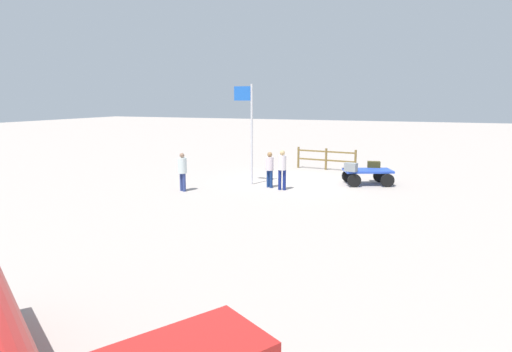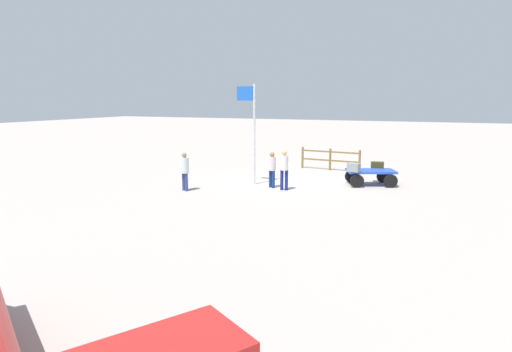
{
  "view_description": "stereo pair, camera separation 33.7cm",
  "coord_description": "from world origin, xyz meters",
  "px_view_note": "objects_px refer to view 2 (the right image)",
  "views": [
    {
      "loc": [
        -5.74,
        19.43,
        3.86
      ],
      "look_at": [
        -0.39,
        6.0,
        1.28
      ],
      "focal_mm": 30.28,
      "sensor_mm": 36.0,
      "label": 1
    },
    {
      "loc": [
        -6.05,
        19.3,
        3.86
      ],
      "look_at": [
        -0.39,
        6.0,
        1.28
      ],
      "focal_mm": 30.28,
      "sensor_mm": 36.0,
      "label": 2
    }
  ],
  "objects_px": {
    "luggage_cart": "(370,174)",
    "suitcase_olive": "(377,165)",
    "suitcase_dark": "(354,167)",
    "worker_trailing": "(284,167)",
    "worker_supervisor": "(185,168)",
    "flagpole": "(252,125)",
    "worker_lead": "(272,167)",
    "suitcase_grey": "(353,167)"
  },
  "relations": [
    {
      "from": "worker_lead",
      "to": "worker_trailing",
      "type": "relative_size",
      "value": 0.92
    },
    {
      "from": "suitcase_dark",
      "to": "luggage_cart",
      "type": "bearing_deg",
      "value": -128.74
    },
    {
      "from": "suitcase_dark",
      "to": "worker_trailing",
      "type": "xyz_separation_m",
      "value": [
        2.62,
        1.79,
        0.12
      ]
    },
    {
      "from": "worker_lead",
      "to": "suitcase_grey",
      "type": "bearing_deg",
      "value": -146.99
    },
    {
      "from": "worker_lead",
      "to": "suitcase_dark",
      "type": "bearing_deg",
      "value": -155.56
    },
    {
      "from": "suitcase_grey",
      "to": "worker_trailing",
      "type": "height_order",
      "value": "worker_trailing"
    },
    {
      "from": "luggage_cart",
      "to": "worker_lead",
      "type": "distance_m",
      "value": 4.54
    },
    {
      "from": "luggage_cart",
      "to": "suitcase_dark",
      "type": "distance_m",
      "value": 1.06
    },
    {
      "from": "flagpole",
      "to": "worker_trailing",
      "type": "bearing_deg",
      "value": 159.7
    },
    {
      "from": "suitcase_grey",
      "to": "worker_lead",
      "type": "height_order",
      "value": "worker_lead"
    },
    {
      "from": "suitcase_olive",
      "to": "flagpole",
      "type": "bearing_deg",
      "value": 26.86
    },
    {
      "from": "suitcase_dark",
      "to": "flagpole",
      "type": "height_order",
      "value": "flagpole"
    },
    {
      "from": "luggage_cart",
      "to": "suitcase_olive",
      "type": "relative_size",
      "value": 3.82
    },
    {
      "from": "worker_supervisor",
      "to": "flagpole",
      "type": "relative_size",
      "value": 0.36
    },
    {
      "from": "suitcase_olive",
      "to": "worker_lead",
      "type": "relative_size",
      "value": 0.4
    },
    {
      "from": "worker_lead",
      "to": "flagpole",
      "type": "xyz_separation_m",
      "value": [
        1.12,
        -0.37,
        1.81
      ]
    },
    {
      "from": "flagpole",
      "to": "suitcase_grey",
      "type": "bearing_deg",
      "value": -158.54
    },
    {
      "from": "suitcase_dark",
      "to": "worker_lead",
      "type": "bearing_deg",
      "value": 24.44
    },
    {
      "from": "suitcase_olive",
      "to": "worker_trailing",
      "type": "relative_size",
      "value": 0.37
    },
    {
      "from": "worker_supervisor",
      "to": "worker_lead",
      "type": "bearing_deg",
      "value": -146.86
    },
    {
      "from": "suitcase_grey",
      "to": "flagpole",
      "type": "distance_m",
      "value": 4.98
    },
    {
      "from": "flagpole",
      "to": "worker_lead",
      "type": "bearing_deg",
      "value": 161.63
    },
    {
      "from": "worker_lead",
      "to": "worker_supervisor",
      "type": "height_order",
      "value": "worker_supervisor"
    },
    {
      "from": "worker_lead",
      "to": "flagpole",
      "type": "height_order",
      "value": "flagpole"
    },
    {
      "from": "suitcase_dark",
      "to": "worker_supervisor",
      "type": "height_order",
      "value": "worker_supervisor"
    },
    {
      "from": "worker_supervisor",
      "to": "flagpole",
      "type": "bearing_deg",
      "value": -130.05
    },
    {
      "from": "luggage_cart",
      "to": "suitcase_olive",
      "type": "xyz_separation_m",
      "value": [
        -0.2,
        -0.75,
        0.34
      ]
    },
    {
      "from": "suitcase_grey",
      "to": "worker_trailing",
      "type": "distance_m",
      "value": 3.43
    },
    {
      "from": "luggage_cart",
      "to": "flagpole",
      "type": "relative_size",
      "value": 0.53
    },
    {
      "from": "luggage_cart",
      "to": "suitcase_dark",
      "type": "height_order",
      "value": "suitcase_dark"
    },
    {
      "from": "luggage_cart",
      "to": "worker_trailing",
      "type": "height_order",
      "value": "worker_trailing"
    },
    {
      "from": "worker_supervisor",
      "to": "flagpole",
      "type": "xyz_separation_m",
      "value": [
        -2.05,
        -2.44,
        1.77
      ]
    },
    {
      "from": "suitcase_dark",
      "to": "worker_trailing",
      "type": "height_order",
      "value": "worker_trailing"
    },
    {
      "from": "worker_lead",
      "to": "worker_supervisor",
      "type": "distance_m",
      "value": 3.79
    },
    {
      "from": "suitcase_grey",
      "to": "worker_supervisor",
      "type": "xyz_separation_m",
      "value": [
        6.34,
        4.13,
        0.14
      ]
    },
    {
      "from": "suitcase_dark",
      "to": "worker_trailing",
      "type": "relative_size",
      "value": 0.34
    },
    {
      "from": "worker_lead",
      "to": "worker_trailing",
      "type": "xyz_separation_m",
      "value": [
        -0.67,
        0.29,
        0.09
      ]
    },
    {
      "from": "suitcase_olive",
      "to": "worker_lead",
      "type": "xyz_separation_m",
      "value": [
        4.1,
        3.02,
        0.08
      ]
    },
    {
      "from": "suitcase_dark",
      "to": "suitcase_olive",
      "type": "xyz_separation_m",
      "value": [
        -0.81,
        -1.52,
        -0.05
      ]
    },
    {
      "from": "suitcase_dark",
      "to": "flagpole",
      "type": "bearing_deg",
      "value": 14.3
    },
    {
      "from": "suitcase_olive",
      "to": "worker_trailing",
      "type": "distance_m",
      "value": 4.77
    },
    {
      "from": "suitcase_dark",
      "to": "worker_supervisor",
      "type": "relative_size",
      "value": 0.36
    }
  ]
}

